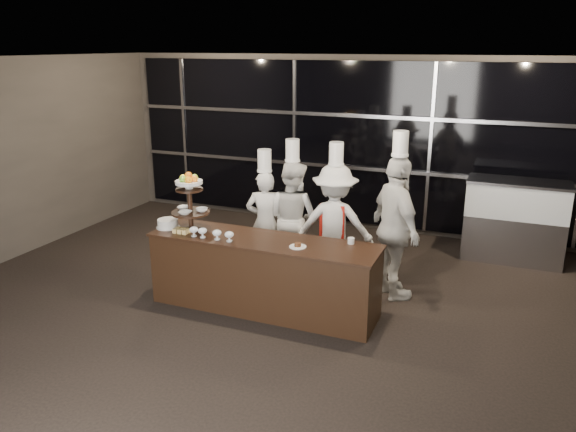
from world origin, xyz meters
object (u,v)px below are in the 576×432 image
at_px(chef_a, 265,220).
at_px(chef_b, 292,216).
at_px(layer_cake, 168,223).
at_px(display_case, 515,217).
at_px(display_stand, 190,197).
at_px(buffet_counter, 264,274).
at_px(chef_c, 335,224).
at_px(chef_d, 396,228).

height_order(chef_a, chef_b, chef_b).
height_order(layer_cake, display_case, display_case).
bearing_deg(chef_a, chef_b, 27.46).
bearing_deg(display_case, chef_b, -150.16).
relative_size(display_stand, chef_b, 0.39).
relative_size(buffet_counter, chef_c, 1.46).
bearing_deg(buffet_counter, chef_c, 65.15).
height_order(display_case, chef_c, chef_c).
relative_size(buffet_counter, display_case, 1.96).
bearing_deg(display_case, layer_cake, -143.89).
distance_m(buffet_counter, chef_b, 1.33).
bearing_deg(layer_cake, chef_d, 20.49).
xyz_separation_m(buffet_counter, chef_d, (1.40, 0.96, 0.48)).
bearing_deg(chef_c, chef_a, -176.70).
bearing_deg(layer_cake, buffet_counter, 2.18).
height_order(buffet_counter, chef_d, chef_d).
distance_m(buffet_counter, display_stand, 1.33).
height_order(buffet_counter, chef_b, chef_b).
relative_size(buffet_counter, chef_d, 1.31).
height_order(display_stand, chef_b, chef_b).
xyz_separation_m(layer_cake, chef_b, (1.18, 1.32, -0.14)).
bearing_deg(chef_d, layer_cake, -159.51).
bearing_deg(chef_b, layer_cake, -131.90).
height_order(buffet_counter, chef_a, chef_a).
bearing_deg(chef_a, chef_c, 3.30).
distance_m(display_case, chef_d, 2.45).
relative_size(layer_cake, chef_c, 0.15).
distance_m(display_stand, chef_a, 1.34).
bearing_deg(display_stand, display_case, 37.83).
bearing_deg(display_stand, layer_cake, -170.97).
relative_size(buffet_counter, chef_b, 1.47).
xyz_separation_m(chef_b, chef_d, (1.53, -0.31, 0.12)).
height_order(chef_a, chef_d, chef_d).
bearing_deg(buffet_counter, display_case, 46.51).
bearing_deg(layer_cake, display_stand, 9.03).
bearing_deg(chef_b, display_stand, -124.43).
relative_size(chef_a, chef_b, 0.93).
height_order(buffet_counter, chef_c, chef_c).
bearing_deg(layer_cake, chef_b, 48.10).
bearing_deg(buffet_counter, chef_d, 34.59).
height_order(buffet_counter, display_case, display_case).
height_order(display_case, chef_a, chef_a).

